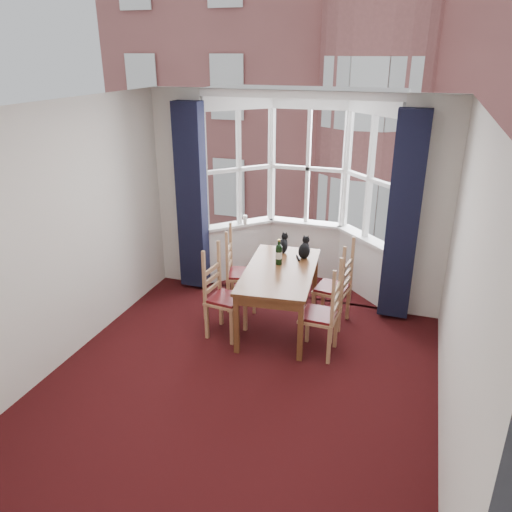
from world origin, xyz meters
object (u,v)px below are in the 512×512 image
at_px(dining_table, 280,276).
at_px(cat_left, 283,245).
at_px(chair_right_near, 327,318).
at_px(chair_right_far, 339,290).
at_px(cat_right, 304,250).
at_px(chair_left_far, 236,274).
at_px(candle_tall, 245,220).
at_px(wine_bottle, 279,253).
at_px(chair_left_near, 219,298).

relative_size(dining_table, cat_left, 5.88).
bearing_deg(cat_left, chair_right_near, -51.19).
distance_m(dining_table, cat_left, 0.58).
height_order(chair_right_near, chair_right_far, same).
height_order(chair_right_near, cat_right, cat_right).
height_order(chair_left_far, candle_tall, candle_tall).
xyz_separation_m(chair_left_far, cat_right, (0.89, 0.16, 0.41)).
bearing_deg(wine_bottle, chair_left_far, 166.57).
bearing_deg(cat_left, chair_left_far, -157.44).
height_order(dining_table, wine_bottle, wine_bottle).
bearing_deg(chair_left_far, chair_left_near, -85.72).
xyz_separation_m(cat_right, wine_bottle, (-0.25, -0.31, 0.03)).
height_order(chair_right_near, wine_bottle, wine_bottle).
distance_m(chair_left_near, chair_left_far, 0.72).
xyz_separation_m(chair_left_far, wine_bottle, (0.63, -0.15, 0.44)).
xyz_separation_m(dining_table, chair_right_near, (0.69, -0.47, -0.22)).
height_order(cat_left, candle_tall, cat_left).
relative_size(chair_right_near, cat_left, 3.32).
bearing_deg(chair_left_near, wine_bottle, 44.34).
height_order(chair_left_near, candle_tall, candle_tall).
relative_size(cat_right, candle_tall, 2.25).
xyz_separation_m(dining_table, chair_left_near, (-0.64, -0.42, -0.22)).
bearing_deg(cat_right, chair_right_near, -61.81).
relative_size(dining_table, cat_right, 5.51).
bearing_deg(cat_right, chair_right_far, -21.26).
distance_m(chair_left_far, candle_tall, 1.05).
bearing_deg(dining_table, chair_left_far, 156.62).
height_order(dining_table, candle_tall, candle_tall).
bearing_deg(chair_right_near, cat_left, 128.81).
bearing_deg(candle_tall, chair_left_far, -77.92).
relative_size(chair_left_near, candle_tall, 7.00).
bearing_deg(wine_bottle, cat_right, 50.45).
xyz_separation_m(chair_right_far, wine_bottle, (-0.76, -0.11, 0.44)).
xyz_separation_m(chair_left_far, cat_left, (0.57, 0.24, 0.41)).
xyz_separation_m(dining_table, cat_left, (-0.12, 0.54, 0.19)).
bearing_deg(chair_right_near, chair_right_far, 89.20).
xyz_separation_m(dining_table, candle_tall, (-0.89, 1.22, 0.25)).
height_order(dining_table, chair_left_far, chair_left_far).
height_order(cat_left, wine_bottle, wine_bottle).
xyz_separation_m(chair_left_near, chair_left_far, (-0.05, 0.72, 0.00)).
relative_size(dining_table, chair_right_far, 1.77).
relative_size(chair_right_far, cat_right, 3.10).
distance_m(cat_left, cat_right, 0.32).
distance_m(chair_left_near, chair_right_far, 1.50).
height_order(chair_left_far, chair_right_near, same).
distance_m(dining_table, chair_left_near, 0.80).
height_order(chair_left_near, chair_left_far, same).
bearing_deg(chair_left_near, chair_right_near, -2.16).
xyz_separation_m(dining_table, wine_bottle, (-0.06, 0.15, 0.23)).
relative_size(chair_left_near, cat_left, 3.32).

